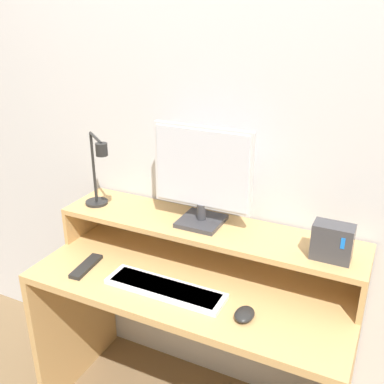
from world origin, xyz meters
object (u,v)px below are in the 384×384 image
router_dock (332,242)px  remote_control (86,266)px  keyboard (165,288)px  mouse (245,314)px  desk_lamp (98,174)px  monitor (202,175)px

router_dock → remote_control: (-0.91, -0.21, -0.23)m
keyboard → mouse: bearing=-3.4°
router_dock → desk_lamp: bearing=-178.8°
remote_control → keyboard: bearing=0.4°
monitor → router_dock: (0.52, -0.05, -0.14)m
monitor → mouse: (0.29, -0.28, -0.36)m
router_dock → keyboard: bearing=-159.0°
desk_lamp → mouse: desk_lamp is taller
keyboard → mouse: mouse is taller
monitor → router_dock: size_ratio=2.98×
desk_lamp → monitor: bearing=9.4°
router_dock → mouse: 0.39m
monitor → remote_control: 0.60m
router_dock → mouse: size_ratio=1.49×
monitor → remote_control: bearing=-145.9°
monitor → keyboard: size_ratio=0.88×
monitor → router_dock: bearing=-5.8°
router_dock → keyboard: router_dock is taller
keyboard → remote_control: (-0.36, -0.00, -0.00)m
keyboard → mouse: 0.32m
desk_lamp → remote_control: 0.38m
mouse → remote_control: mouse is taller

